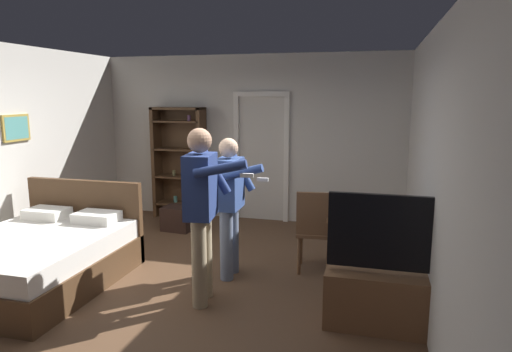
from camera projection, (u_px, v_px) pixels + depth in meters
name	position (u px, v px, depth m)	size (l,w,h in m)	color
ground_plane	(181.00, 285.00, 5.00)	(6.21, 6.21, 0.00)	brown
wall_back	(250.00, 138.00, 7.49)	(5.28, 0.12, 2.72)	beige
wall_right	(437.00, 175.00, 4.10)	(0.12, 5.89, 2.72)	beige
doorway_frame	(261.00, 148.00, 7.39)	(0.93, 0.08, 2.13)	white
bed	(39.00, 257.00, 4.98)	(1.60, 1.95, 1.02)	#4C331E
bookshelf	(180.00, 159.00, 7.64)	(0.89, 0.32, 1.88)	#4C331E
tv_flatscreen	(392.00, 291.00, 4.00)	(1.18, 0.40, 1.24)	brown
side_table	(358.00, 240.00, 5.05)	(0.72, 0.72, 0.70)	brown
laptop	(358.00, 217.00, 4.96)	(0.41, 0.42, 0.16)	black
bottle_on_table	(372.00, 215.00, 4.88)	(0.06, 0.06, 0.23)	#2E4225
wooden_chair	(315.00, 228.00, 5.26)	(0.46, 0.46, 0.99)	brown
person_blue_shirt	(202.00, 203.00, 4.43)	(0.75, 0.59, 1.77)	tan
person_striped_shirt	(230.00, 199.00, 5.09)	(0.65, 0.54, 1.61)	slate
suitcase_dark	(178.00, 218.00, 6.99)	(0.45, 0.36, 0.37)	black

